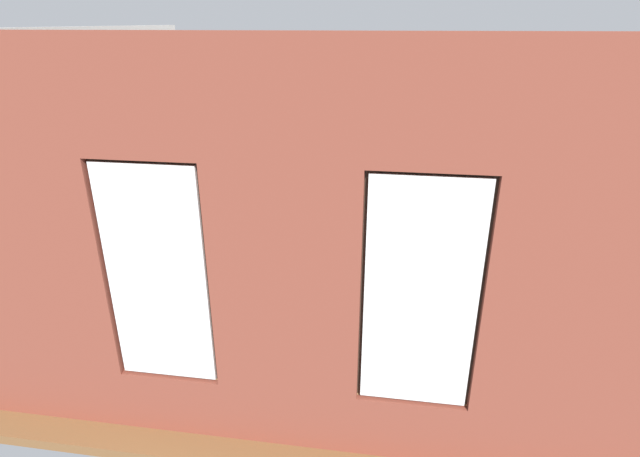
{
  "coord_description": "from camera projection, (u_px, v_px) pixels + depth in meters",
  "views": [
    {
      "loc": [
        -0.81,
        6.15,
        3.55
      ],
      "look_at": [
        0.07,
        0.4,
        1.13
      ],
      "focal_mm": 28.0,
      "sensor_mm": 36.0,
      "label": 1
    }
  ],
  "objects": [
    {
      "name": "potted_plant_between_couches",
      "position": [
        359.0,
        345.0,
        4.93
      ],
      "size": [
        0.84,
        0.81,
        1.16
      ],
      "color": "#47423D",
      "rests_on": "ground_plane"
    },
    {
      "name": "tv_flatscreen",
      "position": [
        128.0,
        242.0,
        6.79
      ],
      "size": [
        0.92,
        0.2,
        0.63
      ],
      "color": "black",
      "rests_on": "media_console"
    },
    {
      "name": "remote_gray",
      "position": [
        309.0,
        270.0,
        6.7
      ],
      "size": [
        0.17,
        0.06,
        0.02
      ],
      "primitive_type": "cube",
      "rotation": [
        0.0,
        0.0,
        4.63
      ],
      "color": "#59595B",
      "rests_on": "coffee_table"
    },
    {
      "name": "cup_ceramic",
      "position": [
        342.0,
        265.0,
        6.74
      ],
      "size": [
        0.08,
        0.08,
        0.1
      ],
      "primitive_type": "cylinder",
      "color": "#B23D38",
      "rests_on": "coffee_table"
    },
    {
      "name": "couch_left",
      "position": [
        508.0,
        291.0,
        6.46
      ],
      "size": [
        1.0,
        2.03,
        0.8
      ],
      "rotation": [
        0.0,
        0.0,
        1.64
      ],
      "color": "black",
      "rests_on": "ground_plane"
    },
    {
      "name": "potted_plant_beside_window_right",
      "position": [
        95.0,
        328.0,
        5.16
      ],
      "size": [
        0.6,
        0.6,
        0.94
      ],
      "color": "brown",
      "rests_on": "ground_plane"
    },
    {
      "name": "potted_plant_corner_near_left",
      "position": [
        493.0,
        218.0,
        8.49
      ],
      "size": [
        0.51,
        0.51,
        0.7
      ],
      "color": "#9E5638",
      "rests_on": "ground_plane"
    },
    {
      "name": "potted_plant_corner_far_left",
      "position": [
        572.0,
        371.0,
        4.51
      ],
      "size": [
        0.95,
        0.95,
        1.29
      ],
      "color": "gray",
      "rests_on": "ground_plane"
    },
    {
      "name": "ground_plane",
      "position": [
        329.0,
        295.0,
        7.11
      ],
      "size": [
        6.74,
        6.22,
        0.1
      ],
      "primitive_type": "cube",
      "color": "brown"
    },
    {
      "name": "potted_plant_by_left_couch",
      "position": [
        465.0,
        241.0,
        7.81
      ],
      "size": [
        0.34,
        0.34,
        0.58
      ],
      "color": "gray",
      "rests_on": "ground_plane"
    },
    {
      "name": "remote_silver",
      "position": [
        317.0,
        274.0,
        6.59
      ],
      "size": [
        0.11,
        0.18,
        0.02
      ],
      "primitive_type": "cube",
      "rotation": [
        0.0,
        0.0,
        5.93
      ],
      "color": "#B2B2B7",
      "rests_on": "coffee_table"
    },
    {
      "name": "remote_black",
      "position": [
        273.0,
        271.0,
        6.67
      ],
      "size": [
        0.18,
        0.1,
        0.02
      ],
      "primitive_type": "cube",
      "rotation": [
        0.0,
        0.0,
        1.25
      ],
      "color": "black",
      "rests_on": "coffee_table"
    },
    {
      "name": "couch_by_window",
      "position": [
        223.0,
        357.0,
        5.18
      ],
      "size": [
        1.91,
        0.87,
        0.8
      ],
      "color": "black",
      "rests_on": "ground_plane"
    },
    {
      "name": "papasan_chair",
      "position": [
        294.0,
        210.0,
        8.86
      ],
      "size": [
        1.16,
        1.16,
        0.71
      ],
      "color": "olive",
      "rests_on": "ground_plane"
    },
    {
      "name": "media_console",
      "position": [
        133.0,
        278.0,
        6.99
      ],
      "size": [
        1.26,
        0.42,
        0.45
      ],
      "primitive_type": "cube",
      "color": "black",
      "rests_on": "ground_plane"
    },
    {
      "name": "potted_plant_mid_room_small",
      "position": [
        398.0,
        255.0,
        7.4
      ],
      "size": [
        0.36,
        0.36,
        0.53
      ],
      "color": "#9E5638",
      "rests_on": "ground_plane"
    },
    {
      "name": "coffee_table",
      "position": [
        309.0,
        274.0,
        6.72
      ],
      "size": [
        1.57,
        0.7,
        0.46
      ],
      "color": "#A87547",
      "rests_on": "ground_plane"
    },
    {
      "name": "table_plant_small",
      "position": [
        296.0,
        259.0,
        6.77
      ],
      "size": [
        0.12,
        0.12,
        0.2
      ],
      "color": "#9E5638",
      "rests_on": "coffee_table"
    },
    {
      "name": "potted_plant_foreground_right",
      "position": [
        213.0,
        199.0,
        9.09
      ],
      "size": [
        0.6,
        0.6,
        0.87
      ],
      "color": "gray",
      "rests_on": "ground_plane"
    },
    {
      "name": "brick_wall_with_windows",
      "position": [
        284.0,
        269.0,
        3.93
      ],
      "size": [
        6.14,
        0.3,
        3.5
      ],
      "color": "brown",
      "rests_on": "ground_plane"
    },
    {
      "name": "white_wall_right",
      "position": [
        104.0,
        167.0,
        6.66
      ],
      "size": [
        0.1,
        5.22,
        3.5
      ],
      "primitive_type": "cube",
      "color": "silver",
      "rests_on": "ground_plane"
    }
  ]
}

